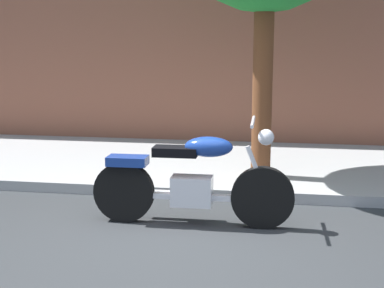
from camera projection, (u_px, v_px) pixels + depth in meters
ground_plane at (173, 244)px, 5.34m from camera, size 60.00×60.00×0.00m
sidewalk at (212, 165)px, 8.44m from camera, size 18.27×3.39×0.14m
motorcycle at (192, 181)px, 5.81m from camera, size 2.21×0.70×1.18m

